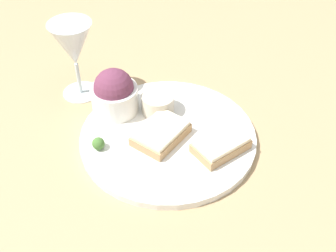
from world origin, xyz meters
name	(u,v)px	position (x,y,z in m)	size (l,w,h in m)	color
ground_plane	(168,139)	(0.00, 0.00, 0.00)	(4.00, 4.00, 0.00)	tan
dinner_plate	(168,137)	(0.00, 0.00, 0.01)	(0.33, 0.33, 0.01)	white
salad_bowl	(114,93)	(-0.08, 0.10, 0.05)	(0.09, 0.09, 0.09)	white
sauce_ramekin	(160,102)	(0.00, 0.07, 0.04)	(0.06, 0.06, 0.04)	beige
cheese_toast_near	(161,133)	(-0.02, -0.01, 0.03)	(0.12, 0.12, 0.03)	tan
cheese_toast_far	(221,145)	(0.08, -0.07, 0.03)	(0.11, 0.09, 0.03)	tan
wine_glass	(73,47)	(-0.14, 0.19, 0.11)	(0.09, 0.09, 0.16)	silver
garnish	(98,144)	(-0.13, 0.00, 0.03)	(0.02, 0.02, 0.02)	#477533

